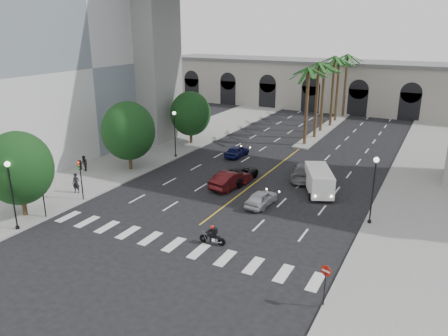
{
  "coord_description": "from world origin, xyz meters",
  "views": [
    {
      "loc": [
        15.5,
        -23.82,
        14.42
      ],
      "look_at": [
        0.01,
        6.0,
        3.39
      ],
      "focal_mm": 35.0,
      "sensor_mm": 36.0,
      "label": 1
    }
  ],
  "objects_px": {
    "lamp_post_left_far": "(175,130)",
    "car_d": "(305,171)",
    "pedestrian_a": "(76,183)",
    "pedestrian_b": "(84,164)",
    "traffic_signal_near": "(42,188)",
    "do_not_enter_sign": "(326,277)",
    "lamp_post_left_near": "(11,190)",
    "cargo_van": "(319,180)",
    "car_a": "(261,198)",
    "motorcycle_rider": "(213,236)",
    "traffic_signal_far": "(81,173)",
    "car_e": "(237,151)",
    "lamp_post_right": "(374,185)",
    "car_b": "(231,179)",
    "car_c": "(239,174)"
  },
  "relations": [
    {
      "from": "lamp_post_right",
      "to": "lamp_post_left_far",
      "type": "bearing_deg",
      "value": 160.67
    },
    {
      "from": "car_b",
      "to": "pedestrian_a",
      "type": "relative_size",
      "value": 2.66
    },
    {
      "from": "car_a",
      "to": "car_d",
      "type": "relative_size",
      "value": 0.69
    },
    {
      "from": "traffic_signal_far",
      "to": "car_a",
      "type": "xyz_separation_m",
      "value": [
        14.0,
        6.12,
        -1.85
      ]
    },
    {
      "from": "traffic_signal_near",
      "to": "pedestrian_a",
      "type": "bearing_deg",
      "value": 108.54
    },
    {
      "from": "traffic_signal_near",
      "to": "car_a",
      "type": "relative_size",
      "value": 0.94
    },
    {
      "from": "lamp_post_right",
      "to": "do_not_enter_sign",
      "type": "bearing_deg",
      "value": -91.73
    },
    {
      "from": "lamp_post_left_near",
      "to": "car_e",
      "type": "height_order",
      "value": "lamp_post_left_near"
    },
    {
      "from": "lamp_post_left_near",
      "to": "traffic_signal_far",
      "type": "height_order",
      "value": "lamp_post_left_near"
    },
    {
      "from": "car_d",
      "to": "car_c",
      "type": "bearing_deg",
      "value": 19.95
    },
    {
      "from": "lamp_post_left_near",
      "to": "cargo_van",
      "type": "distance_m",
      "value": 24.93
    },
    {
      "from": "lamp_post_left_far",
      "to": "traffic_signal_near",
      "type": "relative_size",
      "value": 1.47
    },
    {
      "from": "car_a",
      "to": "motorcycle_rider",
      "type": "bearing_deg",
      "value": 91.79
    },
    {
      "from": "car_e",
      "to": "pedestrian_b",
      "type": "xyz_separation_m",
      "value": [
        -11.42,
        -12.29,
        0.3
      ]
    },
    {
      "from": "pedestrian_a",
      "to": "pedestrian_b",
      "type": "height_order",
      "value": "pedestrian_a"
    },
    {
      "from": "car_d",
      "to": "pedestrian_b",
      "type": "bearing_deg",
      "value": 10.56
    },
    {
      "from": "lamp_post_left_near",
      "to": "lamp_post_left_far",
      "type": "xyz_separation_m",
      "value": [
        0.0,
        21.0,
        0.0
      ]
    },
    {
      "from": "pedestrian_a",
      "to": "car_b",
      "type": "bearing_deg",
      "value": 14.46
    },
    {
      "from": "motorcycle_rider",
      "to": "pedestrian_b",
      "type": "height_order",
      "value": "pedestrian_b"
    },
    {
      "from": "lamp_post_left_near",
      "to": "traffic_signal_near",
      "type": "height_order",
      "value": "lamp_post_left_near"
    },
    {
      "from": "lamp_post_left_far",
      "to": "car_d",
      "type": "xyz_separation_m",
      "value": [
        15.25,
        -0.22,
        -2.41
      ]
    },
    {
      "from": "car_a",
      "to": "lamp_post_right",
      "type": "bearing_deg",
      "value": -173.36
    },
    {
      "from": "lamp_post_left_near",
      "to": "traffic_signal_far",
      "type": "relative_size",
      "value": 1.47
    },
    {
      "from": "lamp_post_left_far",
      "to": "car_d",
      "type": "height_order",
      "value": "lamp_post_left_far"
    },
    {
      "from": "pedestrian_b",
      "to": "motorcycle_rider",
      "type": "bearing_deg",
      "value": 12.13
    },
    {
      "from": "lamp_post_left_far",
      "to": "traffic_signal_far",
      "type": "relative_size",
      "value": 1.47
    },
    {
      "from": "car_c",
      "to": "car_b",
      "type": "bearing_deg",
      "value": 96.71
    },
    {
      "from": "lamp_post_left_far",
      "to": "pedestrian_b",
      "type": "xyz_separation_m",
      "value": [
        -5.37,
        -8.73,
        -2.26
      ]
    },
    {
      "from": "car_e",
      "to": "pedestrian_b",
      "type": "bearing_deg",
      "value": 49.26
    },
    {
      "from": "lamp_post_left_far",
      "to": "do_not_enter_sign",
      "type": "xyz_separation_m",
      "value": [
        22.45,
        -19.71,
        -1.37
      ]
    },
    {
      "from": "car_c",
      "to": "pedestrian_b",
      "type": "distance_m",
      "value": 15.95
    },
    {
      "from": "car_b",
      "to": "car_a",
      "type": "bearing_deg",
      "value": 157.54
    },
    {
      "from": "lamp_post_left_far",
      "to": "pedestrian_b",
      "type": "bearing_deg",
      "value": -121.61
    },
    {
      "from": "traffic_signal_far",
      "to": "pedestrian_b",
      "type": "height_order",
      "value": "traffic_signal_far"
    },
    {
      "from": "lamp_post_left_near",
      "to": "lamp_post_right",
      "type": "xyz_separation_m",
      "value": [
        22.8,
        13.0,
        0.0
      ]
    },
    {
      "from": "car_d",
      "to": "do_not_enter_sign",
      "type": "height_order",
      "value": "do_not_enter_sign"
    },
    {
      "from": "traffic_signal_far",
      "to": "car_b",
      "type": "relative_size",
      "value": 0.76
    },
    {
      "from": "car_d",
      "to": "do_not_enter_sign",
      "type": "relative_size",
      "value": 2.2
    },
    {
      "from": "lamp_post_left_far",
      "to": "cargo_van",
      "type": "height_order",
      "value": "lamp_post_left_far"
    },
    {
      "from": "lamp_post_left_far",
      "to": "car_b",
      "type": "xyz_separation_m",
      "value": [
        9.9,
        -5.71,
        -2.43
      ]
    },
    {
      "from": "lamp_post_left_near",
      "to": "motorcycle_rider",
      "type": "distance_m",
      "value": 14.83
    },
    {
      "from": "traffic_signal_near",
      "to": "do_not_enter_sign",
      "type": "relative_size",
      "value": 1.43
    },
    {
      "from": "lamp_post_left_far",
      "to": "car_b",
      "type": "height_order",
      "value": "lamp_post_left_far"
    },
    {
      "from": "traffic_signal_near",
      "to": "car_d",
      "type": "distance_m",
      "value": 23.81
    },
    {
      "from": "car_d",
      "to": "car_e",
      "type": "relative_size",
      "value": 1.44
    },
    {
      "from": "traffic_signal_near",
      "to": "do_not_enter_sign",
      "type": "xyz_separation_m",
      "value": [
        22.35,
        -1.21,
        -0.66
      ]
    },
    {
      "from": "lamp_post_right",
      "to": "car_e",
      "type": "distance_m",
      "value": 20.52
    },
    {
      "from": "lamp_post_right",
      "to": "car_d",
      "type": "xyz_separation_m",
      "value": [
        -7.55,
        7.78,
        -2.41
      ]
    },
    {
      "from": "car_a",
      "to": "car_e",
      "type": "bearing_deg",
      "value": -51.86
    },
    {
      "from": "car_e",
      "to": "car_b",
      "type": "bearing_deg",
      "value": 114.73
    }
  ]
}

